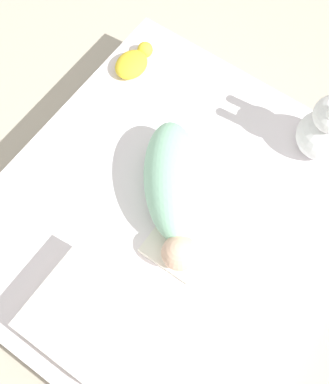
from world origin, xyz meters
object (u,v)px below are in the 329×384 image
(pillow, at_px, (91,318))
(turtle_plush, at_px, (134,62))
(swaddled_baby, at_px, (174,186))
(bunny_plush, at_px, (325,129))

(pillow, height_order, turtle_plush, pillow)
(swaddled_baby, distance_m, turtle_plush, 0.53)
(turtle_plush, bearing_deg, swaddled_baby, -129.53)
(swaddled_baby, xyz_separation_m, bunny_plush, (0.42, -0.27, 0.03))
(swaddled_baby, bearing_deg, bunny_plush, 107.49)
(bunny_plush, bearing_deg, pillow, 164.48)
(swaddled_baby, xyz_separation_m, pillow, (-0.45, -0.04, -0.03))
(pillow, bearing_deg, bunny_plush, -15.52)
(swaddled_baby, height_order, turtle_plush, swaddled_baby)
(pillow, relative_size, bunny_plush, 0.92)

